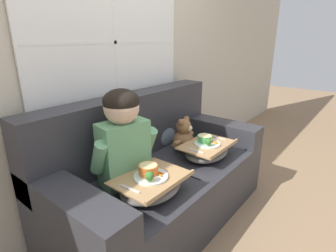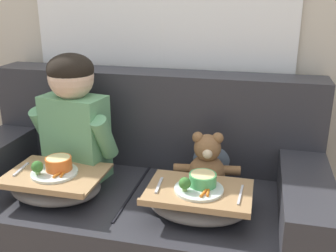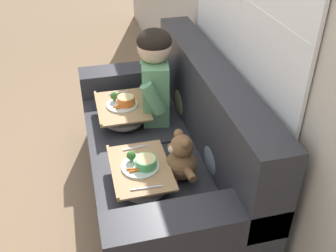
{
  "view_description": "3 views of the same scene",
  "coord_description": "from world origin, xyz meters",
  "px_view_note": "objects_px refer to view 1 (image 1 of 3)",
  "views": [
    {
      "loc": [
        -1.41,
        -1.18,
        1.43
      ],
      "look_at": [
        0.09,
        0.03,
        0.77
      ],
      "focal_mm": 28.0,
      "sensor_mm": 36.0,
      "label": 1
    },
    {
      "loc": [
        0.57,
        -1.69,
        1.42
      ],
      "look_at": [
        0.14,
        0.11,
        0.77
      ],
      "focal_mm": 42.0,
      "sensor_mm": 36.0,
      "label": 2
    },
    {
      "loc": [
        2.03,
        -0.44,
        2.02
      ],
      "look_at": [
        0.15,
        0.03,
        0.71
      ],
      "focal_mm": 42.0,
      "sensor_mm": 36.0,
      "label": 3
    }
  ],
  "objects_px": {
    "teddy_bear": "(184,137)",
    "couch": "(157,176)",
    "lap_tray_teddy": "(207,150)",
    "lap_tray_child": "(151,184)",
    "throw_pillow_behind_child": "(105,154)",
    "child_figure": "(123,133)",
    "throw_pillow_behind_teddy": "(165,129)"
  },
  "relations": [
    {
      "from": "teddy_bear",
      "to": "couch",
      "type": "bearing_deg",
      "value": 177.6
    },
    {
      "from": "teddy_bear",
      "to": "lap_tray_teddy",
      "type": "bearing_deg",
      "value": -90.13
    },
    {
      "from": "teddy_bear",
      "to": "lap_tray_child",
      "type": "height_order",
      "value": "teddy_bear"
    },
    {
      "from": "throw_pillow_behind_child",
      "to": "teddy_bear",
      "type": "distance_m",
      "value": 0.73
    },
    {
      "from": "child_figure",
      "to": "teddy_bear",
      "type": "xyz_separation_m",
      "value": [
        0.69,
        -0.0,
        -0.23
      ]
    },
    {
      "from": "throw_pillow_behind_child",
      "to": "lap_tray_child",
      "type": "relative_size",
      "value": 0.73
    },
    {
      "from": "lap_tray_teddy",
      "to": "lap_tray_child",
      "type": "bearing_deg",
      "value": -179.99
    },
    {
      "from": "couch",
      "to": "throw_pillow_behind_teddy",
      "type": "xyz_separation_m",
      "value": [
        0.35,
        0.2,
        0.27
      ]
    },
    {
      "from": "couch",
      "to": "teddy_bear",
      "type": "xyz_separation_m",
      "value": [
        0.35,
        -0.01,
        0.24
      ]
    },
    {
      "from": "teddy_bear",
      "to": "child_figure",
      "type": "bearing_deg",
      "value": 179.75
    },
    {
      "from": "lap_tray_child",
      "to": "lap_tray_teddy",
      "type": "distance_m",
      "value": 0.69
    },
    {
      "from": "couch",
      "to": "lap_tray_child",
      "type": "relative_size",
      "value": 3.98
    },
    {
      "from": "child_figure",
      "to": "lap_tray_teddy",
      "type": "xyz_separation_m",
      "value": [
        0.69,
        -0.24,
        -0.29
      ]
    },
    {
      "from": "couch",
      "to": "throw_pillow_behind_child",
      "type": "bearing_deg",
      "value": 149.46
    },
    {
      "from": "throw_pillow_behind_teddy",
      "to": "lap_tray_teddy",
      "type": "distance_m",
      "value": 0.46
    },
    {
      "from": "couch",
      "to": "teddy_bear",
      "type": "distance_m",
      "value": 0.42
    },
    {
      "from": "child_figure",
      "to": "throw_pillow_behind_child",
      "type": "bearing_deg",
      "value": 89.94
    },
    {
      "from": "throw_pillow_behind_child",
      "to": "child_figure",
      "type": "relative_size",
      "value": 0.51
    },
    {
      "from": "lap_tray_child",
      "to": "throw_pillow_behind_teddy",
      "type": "bearing_deg",
      "value": 33.31
    },
    {
      "from": "throw_pillow_behind_child",
      "to": "lap_tray_teddy",
      "type": "xyz_separation_m",
      "value": [
        0.69,
        -0.45,
        -0.08
      ]
    },
    {
      "from": "throw_pillow_behind_child",
      "to": "lap_tray_child",
      "type": "height_order",
      "value": "throw_pillow_behind_child"
    },
    {
      "from": "throw_pillow_behind_teddy",
      "to": "lap_tray_teddy",
      "type": "bearing_deg",
      "value": -89.99
    },
    {
      "from": "throw_pillow_behind_teddy",
      "to": "child_figure",
      "type": "bearing_deg",
      "value": -162.7
    },
    {
      "from": "couch",
      "to": "throw_pillow_behind_teddy",
      "type": "relative_size",
      "value": 5.65
    },
    {
      "from": "throw_pillow_behind_teddy",
      "to": "lap_tray_child",
      "type": "xyz_separation_m",
      "value": [
        -0.69,
        -0.45,
        -0.08
      ]
    },
    {
      "from": "couch",
      "to": "lap_tray_child",
      "type": "distance_m",
      "value": 0.46
    },
    {
      "from": "couch",
      "to": "throw_pillow_behind_child",
      "type": "height_order",
      "value": "couch"
    },
    {
      "from": "teddy_bear",
      "to": "lap_tray_child",
      "type": "distance_m",
      "value": 0.73
    },
    {
      "from": "throw_pillow_behind_child",
      "to": "lap_tray_child",
      "type": "distance_m",
      "value": 0.46
    },
    {
      "from": "couch",
      "to": "throw_pillow_behind_child",
      "type": "distance_m",
      "value": 0.48
    },
    {
      "from": "couch",
      "to": "throw_pillow_behind_child",
      "type": "relative_size",
      "value": 5.43
    },
    {
      "from": "throw_pillow_behind_child",
      "to": "teddy_bear",
      "type": "relative_size",
      "value": 1.02
    }
  ]
}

